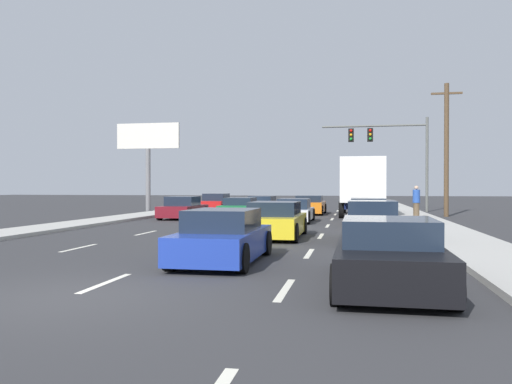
# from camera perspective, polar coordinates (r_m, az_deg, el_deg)

# --- Properties ---
(ground_plane) EXTENTS (140.00, 140.00, 0.00)m
(ground_plane) POSITION_cam_1_polar(r_m,az_deg,el_deg) (33.09, 2.78, -2.54)
(ground_plane) COLOR #333335
(sidewalk_right) EXTENTS (2.20, 80.00, 0.14)m
(sidewalk_right) POSITION_cam_1_polar(r_m,az_deg,el_deg) (27.99, 17.88, -3.00)
(sidewalk_right) COLOR #B2AFA8
(sidewalk_right) RESTS_ON ground_plane
(sidewalk_left) EXTENTS (2.20, 80.00, 0.14)m
(sidewalk_left) POSITION_cam_1_polar(r_m,az_deg,el_deg) (30.51, -13.74, -2.69)
(sidewalk_left) COLOR #B2AFA8
(sidewalk_left) RESTS_ON ground_plane
(lane_markings) EXTENTS (6.94, 57.00, 0.01)m
(lane_markings) POSITION_cam_1_polar(r_m,az_deg,el_deg) (31.86, 2.47, -2.66)
(lane_markings) COLOR silver
(lane_markings) RESTS_ON ground_plane
(car_red) EXTENTS (1.82, 4.57, 1.33)m
(car_red) POSITION_cam_1_polar(r_m,az_deg,el_deg) (36.71, -4.31, -1.30)
(car_red) COLOR red
(car_red) RESTS_ON ground_plane
(car_maroon) EXTENTS (1.91, 4.01, 1.26)m
(car_maroon) POSITION_cam_1_polar(r_m,az_deg,el_deg) (29.41, -8.06, -1.84)
(car_maroon) COLOR maroon
(car_maroon) RESTS_ON ground_plane
(car_silver) EXTENTS (1.99, 4.55, 1.16)m
(car_silver) POSITION_cam_1_polar(r_m,az_deg,el_deg) (36.09, 0.75, -1.43)
(car_silver) COLOR #B7BABF
(car_silver) RESTS_ON ground_plane
(car_green) EXTENTS (1.94, 4.16, 1.19)m
(car_green) POSITION_cam_1_polar(r_m,az_deg,el_deg) (29.47, -1.75, -1.84)
(car_green) COLOR #196B38
(car_green) RESTS_ON ground_plane
(car_orange) EXTENTS (2.00, 4.32, 1.23)m
(car_orange) POSITION_cam_1_polar(r_m,az_deg,el_deg) (34.14, 5.96, -1.49)
(car_orange) COLOR orange
(car_orange) RESTS_ON ground_plane
(car_white) EXTENTS (1.82, 4.01, 1.20)m
(car_white) POSITION_cam_1_polar(r_m,az_deg,el_deg) (26.37, 4.28, -2.14)
(car_white) COLOR white
(car_white) RESTS_ON ground_plane
(car_yellow) EXTENTS (1.96, 4.27, 1.28)m
(car_yellow) POSITION_cam_1_polar(r_m,az_deg,el_deg) (18.36, 2.13, -3.21)
(car_yellow) COLOR yellow
(car_yellow) RESTS_ON ground_plane
(car_blue) EXTENTS (1.82, 4.03, 1.27)m
(car_blue) POSITION_cam_1_polar(r_m,az_deg,el_deg) (12.42, -3.67, -5.08)
(car_blue) COLOR #1E389E
(car_blue) RESTS_ON ground_plane
(box_truck) EXTENTS (2.66, 8.59, 3.43)m
(box_truck) POSITION_cam_1_polar(r_m,az_deg,el_deg) (32.09, 11.61, 0.92)
(box_truck) COLOR white
(box_truck) RESTS_ON ground_plane
(car_tan) EXTENTS (1.84, 4.51, 1.29)m
(car_tan) POSITION_cam_1_polar(r_m,az_deg,el_deg) (24.67, 12.24, -2.25)
(car_tan) COLOR tan
(car_tan) RESTS_ON ground_plane
(car_gray) EXTENTS (1.88, 4.12, 1.36)m
(car_gray) POSITION_cam_1_polar(r_m,az_deg,el_deg) (17.33, 12.72, -3.39)
(car_gray) COLOR slate
(car_gray) RESTS_ON ground_plane
(car_black) EXTENTS (1.94, 4.64, 1.25)m
(car_black) POSITION_cam_1_polar(r_m,az_deg,el_deg) (9.73, 14.41, -6.81)
(car_black) COLOR black
(car_black) RESTS_ON ground_plane
(traffic_signal_mast) EXTENTS (7.55, 0.69, 6.78)m
(traffic_signal_mast) POSITION_cam_1_polar(r_m,az_deg,el_deg) (38.64, 13.83, 5.34)
(traffic_signal_mast) COLOR #595B56
(traffic_signal_mast) RESTS_ON ground_plane
(utility_pole_mid) EXTENTS (1.80, 0.28, 8.02)m
(utility_pole_mid) POSITION_cam_1_polar(r_m,az_deg,el_deg) (33.13, 20.31, 4.60)
(utility_pole_mid) COLOR brown
(utility_pole_mid) RESTS_ON ground_plane
(roadside_billboard) EXTENTS (4.87, 0.36, 6.55)m
(roadside_billboard) POSITION_cam_1_polar(r_m,az_deg,el_deg) (39.49, -11.85, 4.92)
(roadside_billboard) COLOR slate
(roadside_billboard) RESTS_ON ground_plane
(pedestrian_near_corner) EXTENTS (0.38, 0.38, 1.73)m
(pedestrian_near_corner) POSITION_cam_1_polar(r_m,az_deg,el_deg) (29.00, 17.30, -1.03)
(pedestrian_near_corner) COLOR brown
(pedestrian_near_corner) RESTS_ON sidewalk_right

